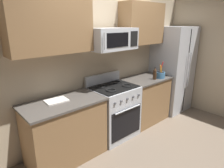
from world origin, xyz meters
TOP-DOWN VIEW (x-y plane):
  - ground_plane at (0.00, 0.00)m, footprint 16.00×16.00m
  - wall_back at (0.00, 1.05)m, footprint 8.00×0.10m
  - counter_left at (-0.96, 0.67)m, footprint 1.14×0.64m
  - range_oven at (-0.00, 0.67)m, footprint 0.76×0.68m
  - counter_right at (0.87, 0.67)m, footprint 0.97×0.64m
  - refrigerator at (1.78, 0.65)m, footprint 0.81×0.75m
  - wall_right at (2.29, 0.00)m, footprint 0.10×8.00m
  - microwave at (-0.00, 0.70)m, footprint 0.80×0.44m
  - upper_cabinets_left at (-0.97, 0.83)m, footprint 1.13×0.34m
  - upper_cabinets_right at (0.88, 0.83)m, footprint 0.96×0.34m
  - utensil_crock at (1.09, 0.49)m, footprint 0.19×0.19m
  - cutting_board at (-1.02, 0.75)m, footprint 0.32×0.25m
  - bottle_soy at (0.92, 0.50)m, footprint 0.07×0.07m

SIDE VIEW (x-z plane):
  - ground_plane at x=0.00m, z-range 0.00..0.00m
  - counter_left at x=-0.96m, z-range 0.00..0.91m
  - counter_right at x=0.87m, z-range 0.00..0.91m
  - range_oven at x=0.00m, z-range -0.07..1.02m
  - cutting_board at x=-1.02m, z-range 0.91..0.93m
  - refrigerator at x=1.78m, z-range 0.00..1.89m
  - utensil_crock at x=1.09m, z-range 0.82..1.14m
  - bottle_soy at x=0.92m, z-range 0.90..1.14m
  - wall_back at x=0.00m, z-range 0.00..2.60m
  - wall_right at x=2.29m, z-range 0.00..2.60m
  - microwave at x=0.00m, z-range 1.54..1.88m
  - upper_cabinets_left at x=-0.97m, z-range 1.56..2.32m
  - upper_cabinets_right at x=0.88m, z-range 1.56..2.32m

